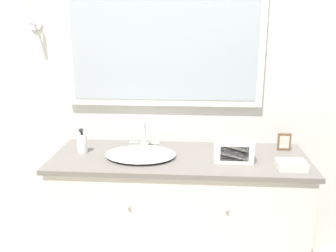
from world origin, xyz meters
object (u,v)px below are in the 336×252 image
(sink_basin, at_px, (141,154))
(appliance_box, at_px, (234,151))
(soap_bottle, at_px, (82,143))
(picture_frame, at_px, (284,142))

(sink_basin, relative_size, appliance_box, 1.90)
(soap_bottle, bearing_deg, picture_frame, 5.56)
(soap_bottle, bearing_deg, appliance_box, -5.68)
(soap_bottle, height_order, picture_frame, soap_bottle)
(appliance_box, xyz_separation_m, picture_frame, (0.36, 0.23, -0.01))
(picture_frame, bearing_deg, appliance_box, -147.47)
(soap_bottle, bearing_deg, sink_basin, -7.80)
(appliance_box, bearing_deg, soap_bottle, 174.32)
(picture_frame, bearing_deg, soap_bottle, -174.44)
(appliance_box, height_order, picture_frame, appliance_box)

